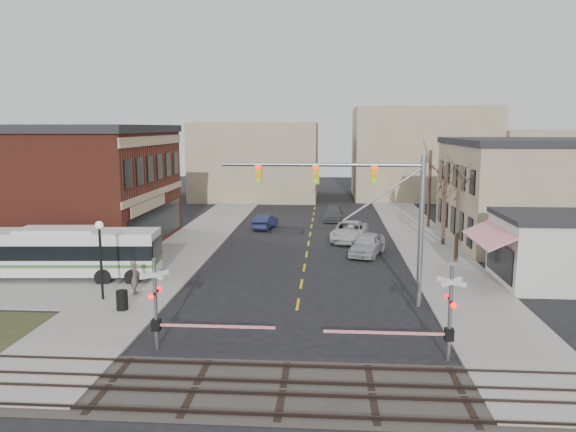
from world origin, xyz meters
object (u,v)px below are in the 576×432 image
object	(u,v)px
trash_bin	(122,300)
car_a	(367,244)
car_c	(350,231)
transit_bus	(60,252)
car_b	(265,222)
car_d	(333,214)
pedestrian_near	(135,277)
street_lamp	(100,244)
rr_crossing_west	(165,305)
traffic_signal_mast	(366,198)
rr_crossing_east	(439,314)
pedestrian_far	(154,256)

from	to	relation	value
trash_bin	car_a	xyz separation A→B (m)	(13.47, 14.01, 0.20)
trash_bin	car_c	bearing A→B (deg)	57.26
transit_bus	car_b	xyz separation A→B (m)	(10.69, 18.63, -1.09)
transit_bus	car_c	world-z (taller)	transit_bus
transit_bus	car_d	distance (m)	29.35
car_a	pedestrian_near	bearing A→B (deg)	-122.44
street_lamp	car_c	distance (m)	22.62
rr_crossing_west	pedestrian_near	distance (m)	8.49
traffic_signal_mast	street_lamp	size ratio (longest dim) A/B	2.44
pedestrian_near	street_lamp	bearing A→B (deg)	115.80
traffic_signal_mast	rr_crossing_east	xyz separation A→B (m)	(2.57, -7.01, -3.80)
pedestrian_near	transit_bus	bearing A→B (deg)	51.77
car_d	car_b	bearing A→B (deg)	-138.55
traffic_signal_mast	trash_bin	world-z (taller)	traffic_signal_mast
street_lamp	car_d	world-z (taller)	street_lamp
traffic_signal_mast	car_d	world-z (taller)	traffic_signal_mast
rr_crossing_east	street_lamp	size ratio (longest dim) A/B	1.29
traffic_signal_mast	street_lamp	xyz separation A→B (m)	(-14.21, -0.38, -2.55)
traffic_signal_mast	car_d	bearing A→B (deg)	92.96
traffic_signal_mast	rr_crossing_west	xyz separation A→B (m)	(-8.79, -6.76, -3.80)
trash_bin	rr_crossing_east	bearing A→B (deg)	-18.24
rr_crossing_east	pedestrian_near	distance (m)	17.16
car_d	pedestrian_near	world-z (taller)	pedestrian_near
rr_crossing_west	car_b	distance (m)	29.17
rr_crossing_east	pedestrian_far	world-z (taller)	rr_crossing_east
car_d	car_a	bearing A→B (deg)	-78.84
pedestrian_far	pedestrian_near	bearing A→B (deg)	-111.15
car_b	pedestrian_far	distance (m)	17.18
street_lamp	pedestrian_far	bearing A→B (deg)	82.55
car_b	pedestrian_far	xyz separation A→B (m)	(-5.52, -16.27, 0.37)
rr_crossing_west	car_b	xyz separation A→B (m)	(0.95, 29.13, -1.30)
traffic_signal_mast	rr_crossing_east	world-z (taller)	traffic_signal_mast
car_a	car_d	world-z (taller)	car_a
traffic_signal_mast	car_b	size ratio (longest dim) A/B	2.60
traffic_signal_mast	pedestrian_far	world-z (taller)	traffic_signal_mast
transit_bus	rr_crossing_west	xyz separation A→B (m)	(9.74, -10.49, 0.21)
car_c	pedestrian_near	size ratio (longest dim) A/B	3.02
street_lamp	pedestrian_near	bearing A→B (deg)	36.34
transit_bus	street_lamp	world-z (taller)	street_lamp
street_lamp	pedestrian_near	distance (m)	2.80
trash_bin	transit_bus	bearing A→B (deg)	136.26
rr_crossing_west	pedestrian_near	bearing A→B (deg)	117.91
transit_bus	trash_bin	bearing A→B (deg)	-43.74
car_c	traffic_signal_mast	bearing A→B (deg)	-79.52
traffic_signal_mast	street_lamp	world-z (taller)	traffic_signal_mast
rr_crossing_west	car_a	size ratio (longest dim) A/B	1.16
pedestrian_far	street_lamp	bearing A→B (deg)	-125.11
car_c	car_d	distance (m)	10.48
traffic_signal_mast	car_a	distance (m)	12.99
traffic_signal_mast	pedestrian_far	distance (m)	15.43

